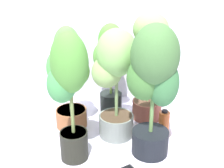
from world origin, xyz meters
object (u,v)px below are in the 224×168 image
object	(u,v)px
potted_plant_front_left	(69,86)
potted_plant_back_left	(69,76)
potted_plant_center	(114,75)
potted_plant_front_right	(154,79)
potted_plant_back_center	(111,62)
nutrient_bottle	(164,123)
potted_plant_back_right	(150,57)

from	to	relation	value
potted_plant_front_left	potted_plant_back_left	distance (m)	0.46
potted_plant_back_left	potted_plant_center	world-z (taller)	potted_plant_center
potted_plant_front_right	potted_plant_back_left	bearing A→B (deg)	140.37
potted_plant_back_left	potted_plant_center	xyz separation A→B (m)	(0.34, -0.19, 0.06)
potted_plant_front_right	potted_plant_back_center	distance (m)	0.70
potted_plant_front_right	nutrient_bottle	bearing A→B (deg)	51.59
potted_plant_back_right	potted_plant_center	bearing A→B (deg)	-144.27
potted_plant_front_left	potted_plant_back_center	xyz separation A→B (m)	(0.36, 0.64, -0.07)
potted_plant_front_left	potted_plant_center	world-z (taller)	potted_plant_front_left
potted_plant_center	potted_plant_front_right	bearing A→B (deg)	-51.14
potted_plant_back_right	potted_plant_back_center	bearing A→B (deg)	154.29
potted_plant_front_left	potted_plant_front_right	distance (m)	0.56
potted_plant_back_left	potted_plant_back_right	world-z (taller)	potted_plant_back_right
potted_plant_front_left	potted_plant_center	size ratio (longest dim) A/B	1.05
potted_plant_front_left	potted_plant_center	bearing A→B (deg)	37.04
potted_plant_back_center	potted_plant_front_right	bearing A→B (deg)	-73.39
potted_plant_center	potted_plant_back_center	world-z (taller)	potted_plant_center
potted_plant_back_left	potted_plant_back_center	distance (m)	0.42
potted_plant_back_left	potted_plant_front_right	bearing A→B (deg)	-39.63
potted_plant_back_right	potted_plant_back_center	world-z (taller)	potted_plant_back_right
potted_plant_front_left	potted_plant_front_right	bearing A→B (deg)	-2.01
potted_plant_front_left	potted_plant_back_left	size ratio (longest dim) A/B	1.07
potted_plant_front_right	nutrient_bottle	size ratio (longest dim) A/B	4.29
nutrient_bottle	potted_plant_back_right	bearing A→B (deg)	101.43
potted_plant_front_right	potted_plant_back_center	xyz separation A→B (m)	(-0.20, 0.66, -0.10)
potted_plant_front_left	potted_plant_back_left	world-z (taller)	potted_plant_front_left
potted_plant_front_left	potted_plant_back_left	bearing A→B (deg)	90.45
potted_plant_back_right	potted_plant_front_right	bearing A→B (deg)	-102.26
potted_plant_front_left	potted_plant_center	xyz separation A→B (m)	(0.34, 0.26, -0.04)
potted_plant_back_left	nutrient_bottle	distance (m)	0.85
potted_plant_back_right	potted_plant_back_left	bearing A→B (deg)	-175.91
potted_plant_back_center	nutrient_bottle	xyz separation A→B (m)	(0.37, -0.45, -0.38)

